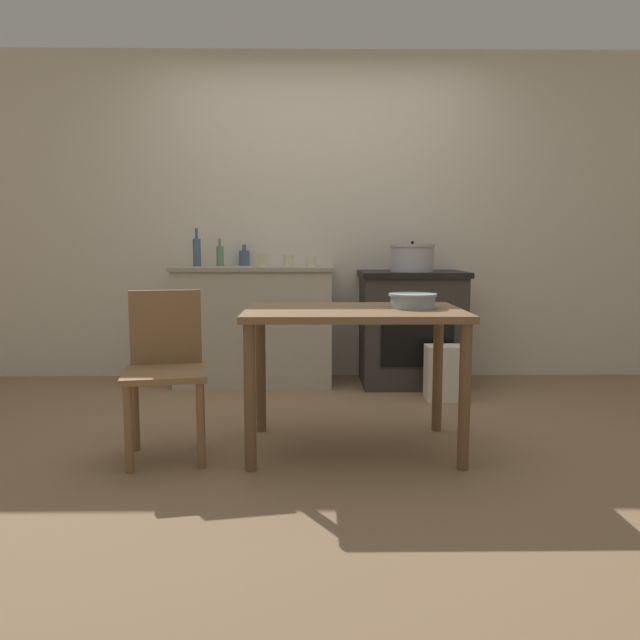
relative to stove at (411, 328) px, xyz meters
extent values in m
plane|color=#896B4C|center=(-0.70, -1.25, -0.43)|extent=(14.00, 14.00, 0.00)
cube|color=beige|center=(-0.70, 0.34, 0.84)|extent=(8.00, 0.07, 2.55)
cube|color=#B2A893|center=(-1.19, 0.04, 0.00)|extent=(1.17, 0.52, 0.87)
cube|color=gray|center=(-1.19, 0.04, 0.45)|extent=(1.20, 0.55, 0.03)
cube|color=#38332D|center=(0.00, 0.00, -0.02)|extent=(0.74, 0.60, 0.82)
cube|color=black|center=(0.00, 0.00, 0.41)|extent=(0.78, 0.64, 0.04)
cube|color=black|center=(0.00, -0.30, -0.07)|extent=(0.52, 0.01, 0.34)
cube|color=brown|center=(-0.54, -1.53, 0.29)|extent=(1.10, 0.72, 0.03)
cylinder|color=brown|center=(-1.04, -1.84, -0.08)|extent=(0.06, 0.06, 0.70)
cylinder|color=brown|center=(-0.04, -1.84, -0.08)|extent=(0.06, 0.06, 0.70)
cylinder|color=brown|center=(-1.04, -1.22, -0.08)|extent=(0.06, 0.06, 0.70)
cylinder|color=brown|center=(-0.04, -1.22, -0.08)|extent=(0.06, 0.06, 0.70)
cube|color=olive|center=(-1.47, -1.67, 0.00)|extent=(0.47, 0.47, 0.03)
cube|color=olive|center=(-1.51, -1.49, 0.21)|extent=(0.36, 0.10, 0.38)
cylinder|color=olive|center=(-1.61, -1.87, -0.22)|extent=(0.04, 0.04, 0.42)
cylinder|color=olive|center=(-1.28, -1.81, -0.22)|extent=(0.04, 0.04, 0.42)
cylinder|color=olive|center=(-1.67, -1.54, -0.22)|extent=(0.04, 0.04, 0.42)
cylinder|color=olive|center=(-1.34, -1.48, -0.22)|extent=(0.04, 0.04, 0.42)
cube|color=beige|center=(0.16, -0.51, -0.24)|extent=(0.26, 0.18, 0.38)
cylinder|color=#A8A8AD|center=(-0.01, -0.07, 0.52)|extent=(0.32, 0.32, 0.18)
cylinder|color=#A8A8AD|center=(-0.01, -0.07, 0.62)|extent=(0.33, 0.33, 0.02)
sphere|color=black|center=(-0.01, -0.07, 0.64)|extent=(0.02, 0.02, 0.02)
cylinder|color=#93A8B2|center=(-0.23, -1.50, 0.34)|extent=(0.23, 0.23, 0.07)
cylinder|color=#8597A0|center=(-0.23, -1.50, 0.37)|extent=(0.25, 0.25, 0.01)
cylinder|color=#3D5675|center=(-1.28, 0.23, 0.52)|extent=(0.08, 0.08, 0.12)
cylinder|color=#3D5675|center=(-1.28, 0.23, 0.60)|extent=(0.03, 0.03, 0.05)
cylinder|color=#517F5B|center=(-1.45, 0.10, 0.54)|extent=(0.06, 0.06, 0.15)
cylinder|color=#517F5B|center=(-1.45, 0.10, 0.64)|extent=(0.02, 0.02, 0.06)
cylinder|color=#3D5675|center=(-1.63, 0.09, 0.57)|extent=(0.06, 0.06, 0.21)
cylinder|color=#3D5675|center=(-1.63, 0.09, 0.71)|extent=(0.02, 0.02, 0.08)
cylinder|color=beige|center=(-0.93, -0.13, 0.51)|extent=(0.07, 0.07, 0.09)
cylinder|color=beige|center=(-1.11, -0.16, 0.51)|extent=(0.07, 0.07, 0.10)
cylinder|color=beige|center=(-0.76, -0.01, 0.50)|extent=(0.07, 0.07, 0.08)
camera|label=1|loc=(-0.75, -4.68, 0.63)|focal=35.00mm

